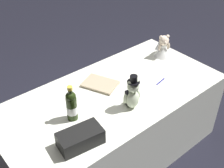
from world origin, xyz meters
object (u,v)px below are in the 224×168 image
at_px(signing_pen, 161,81).
at_px(teddy_bear_bride, 163,46).
at_px(teddy_bear_groom, 132,94).
at_px(gift_case_black, 80,138).
at_px(champagne_bottle, 72,105).
at_px(guestbook, 100,84).

bearing_deg(signing_pen, teddy_bear_bride, 41.08).
height_order(teddy_bear_groom, signing_pen, teddy_bear_groom).
xyz_separation_m(signing_pen, gift_case_black, (-0.96, -0.15, 0.05)).
height_order(teddy_bear_groom, teddy_bear_bride, teddy_bear_groom).
height_order(champagne_bottle, signing_pen, champagne_bottle).
bearing_deg(champagne_bottle, gift_case_black, -112.54).
xyz_separation_m(teddy_bear_bride, guestbook, (-0.79, 0.00, -0.09)).
distance_m(teddy_bear_bride, gift_case_black, 1.39).
relative_size(teddy_bear_groom, gift_case_black, 0.93).
xyz_separation_m(teddy_bear_groom, gift_case_black, (-0.54, -0.07, -0.06)).
distance_m(teddy_bear_groom, champagne_bottle, 0.47).
relative_size(teddy_bear_groom, teddy_bear_bride, 1.28).
bearing_deg(signing_pen, teddy_bear_groom, -169.39).
distance_m(teddy_bear_groom, teddy_bear_bride, 0.87).
bearing_deg(champagne_bottle, teddy_bear_bride, 9.34).
xyz_separation_m(teddy_bear_groom, guestbook, (-0.01, 0.39, -0.11)).
bearing_deg(teddy_bear_bride, gift_case_black, -161.06).
bearing_deg(gift_case_black, champagne_bottle, 67.46).
relative_size(teddy_bear_bride, gift_case_black, 0.73).
distance_m(teddy_bear_bride, signing_pen, 0.47).
relative_size(champagne_bottle, guestbook, 1.02).
relative_size(teddy_bear_groom, guestbook, 1.03).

